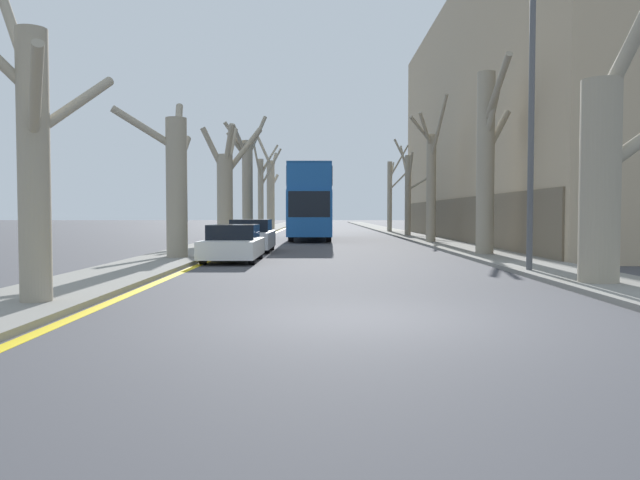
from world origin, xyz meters
name	(u,v)px	position (x,y,z in m)	size (l,w,h in m)	color
ground_plane	(361,319)	(0.00, 0.00, 0.00)	(300.00, 300.00, 0.00)	#424247
sidewalk_left	(266,230)	(-5.91, 50.00, 0.06)	(2.46, 120.00, 0.12)	gray
sidewalk_right	(389,230)	(5.91, 50.00, 0.06)	(2.46, 120.00, 0.12)	gray
building_facade_right	(536,118)	(12.13, 27.68, 7.34)	(10.08, 35.83, 14.71)	tan
kerb_line_stripe	(281,231)	(-4.50, 50.00, 0.00)	(0.24, 120.00, 0.01)	yellow
street_tree_left_0	(35,152)	(-5.56, 1.14, 2.71)	(2.37, 3.60, 5.67)	gray
street_tree_left_1	(177,182)	(-5.68, 12.19, 2.76)	(2.52, 2.18, 5.71)	gray
street_tree_left_2	(227,188)	(-5.51, 22.83, 2.96)	(3.12, 3.49, 6.38)	gray
street_tree_left_3	(248,181)	(-5.57, 32.58, 3.83)	(2.87, 2.59, 8.38)	gray
street_tree_left_4	(263,190)	(-5.56, 43.13, 3.65)	(2.32, 2.81, 7.59)	gray
street_tree_left_5	(272,191)	(-5.62, 53.37, 3.91)	(2.36, 1.83, 9.69)	gray
street_tree_right_0	(609,164)	(5.73, 4.19, 2.72)	(3.43, 2.01, 6.52)	gray
street_tree_right_1	(488,159)	(5.67, 14.02, 3.71)	(1.46, 3.40, 7.08)	gray
street_tree_right_2	(432,181)	(5.38, 24.15, 3.41)	(1.89, 2.34, 7.75)	gray
street_tree_right_3	(410,190)	(5.65, 34.62, 3.35)	(3.42, 3.96, 6.95)	gray
street_tree_right_4	(392,194)	(5.49, 44.37, 3.38)	(1.68, 2.65, 7.44)	gray
double_decker_bus	(312,199)	(-1.22, 29.83, 2.57)	(2.58, 10.77, 4.54)	#19519E
parked_car_0	(234,244)	(-3.61, 11.70, 0.61)	(1.81, 4.10, 1.26)	silver
parked_car_1	(252,236)	(-3.61, 17.21, 0.67)	(1.84, 4.22, 1.39)	#9EA3AD
lamp_post	(530,81)	(4.96, 7.20, 5.19)	(1.40, 0.20, 9.44)	#4C4F54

